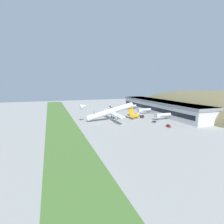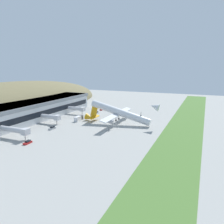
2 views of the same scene
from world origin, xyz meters
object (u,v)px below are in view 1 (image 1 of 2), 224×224
(jetway_1, at_px, (144,110))
(service_car_3, at_px, (131,112))
(box_truck, at_px, (111,106))
(traffic_cone_0, at_px, (137,123))
(jetway_0, at_px, (128,106))
(service_car_0, at_px, (168,126))
(fuel_truck, at_px, (140,116))
(jetway_2, at_px, (162,115))
(service_car_1, at_px, (154,122))
(service_car_2, at_px, (118,109))
(terminal_building, at_px, (160,106))
(cargo_airplane, at_px, (112,112))

(jetway_1, bearing_deg, service_car_3, -140.33)
(box_truck, relative_size, traffic_cone_0, 11.30)
(jetway_1, bearing_deg, jetway_0, -175.63)
(service_car_3, bearing_deg, service_car_0, -1.48)
(service_car_3, height_order, fuel_truck, fuel_truck)
(jetway_2, relative_size, traffic_cone_0, 22.67)
(fuel_truck, bearing_deg, box_truck, -177.88)
(jetway_2, distance_m, service_car_1, 13.94)
(service_car_2, bearing_deg, service_car_1, 0.87)
(terminal_building, distance_m, cargo_airplane, 56.85)
(service_car_0, distance_m, service_car_1, 13.07)
(service_car_3, bearing_deg, box_truck, -173.25)
(jetway_1, height_order, box_truck, jetway_1)
(jetway_1, relative_size, jetway_2, 0.98)
(jetway_2, bearing_deg, fuel_truck, -145.51)
(terminal_building, relative_size, jetway_0, 6.62)
(box_truck, bearing_deg, service_car_3, 6.75)
(jetway_0, distance_m, cargo_airplane, 56.39)
(terminal_building, xyz_separation_m, box_truck, (-52.28, -31.02, -5.16))
(jetway_0, bearing_deg, fuel_truck, -11.57)
(jetway_2, height_order, service_car_3, jetway_2)
(terminal_building, bearing_deg, service_car_1, -39.50)
(terminal_building, relative_size, traffic_cone_0, 194.58)
(service_car_1, relative_size, traffic_cone_0, 8.13)
(jetway_2, bearing_deg, jetway_1, 179.71)
(jetway_0, relative_size, service_car_2, 3.98)
(jetway_2, xyz_separation_m, service_car_2, (-60.55, -12.57, -3.38))
(terminal_building, height_order, traffic_cone_0, terminal_building)
(service_car_2, bearing_deg, jetway_1, 21.43)
(service_car_1, bearing_deg, cargo_airplane, -128.08)
(fuel_truck, xyz_separation_m, traffic_cone_0, (18.32, -12.22, -1.07))
(terminal_building, relative_size, jetway_2, 8.58)
(jetway_0, distance_m, service_car_3, 20.34)
(terminal_building, relative_size, service_car_3, 24.58)
(jetway_0, bearing_deg, jetway_2, 2.07)
(service_car_1, xyz_separation_m, service_car_3, (-44.95, 3.63, 0.00))
(service_car_1, bearing_deg, fuel_truck, 177.56)
(cargo_airplane, bearing_deg, service_car_3, 131.66)
(service_car_0, height_order, traffic_cone_0, service_car_0)
(box_truck, bearing_deg, fuel_truck, 2.12)
(service_car_3, distance_m, box_truck, 43.47)
(terminal_building, distance_m, traffic_cone_0, 52.05)
(box_truck, distance_m, traffic_cone_0, 84.54)
(terminal_building, distance_m, service_car_2, 44.50)
(terminal_building, distance_m, jetway_2, 34.04)
(terminal_building, xyz_separation_m, service_car_1, (35.83, -29.54, -6.02))
(jetway_2, xyz_separation_m, service_car_3, (-37.89, -7.91, -3.36))
(cargo_airplane, xyz_separation_m, service_car_2, (-48.07, 23.91, -5.88))
(box_truck, height_order, traffic_cone_0, box_truck)
(jetway_2, relative_size, service_car_1, 2.79)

